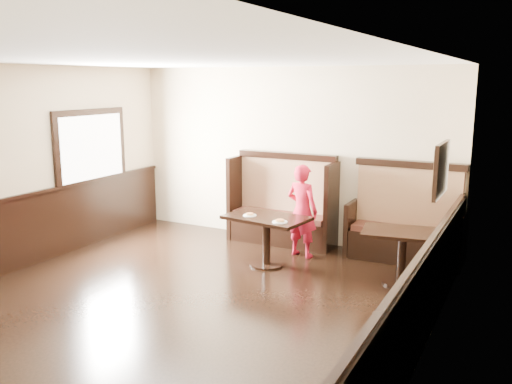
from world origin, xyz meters
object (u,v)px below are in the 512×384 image
Objects in this scene: table_neighbor at (402,244)px; child at (302,211)px; booth_neighbor at (405,228)px; booth_main at (283,210)px; table_main at (267,228)px.

table_neighbor is 0.79× the size of child.
child is (-1.40, -0.53, 0.21)m from booth_neighbor.
booth_main is 1.06× the size of booth_neighbor.
booth_main is 1.19m from table_main.
booth_neighbor reaches higher than child.
booth_main is at bearing -33.45° from child.
booth_neighbor is at bearing -0.05° from booth_main.
booth_main reaches higher than table_neighbor.
booth_neighbor is at bearing -148.76° from child.
child is at bearing -43.98° from booth_main.
booth_main is at bearing 111.16° from table_main.
table_main is (0.28, -1.16, 0.02)m from booth_main.
table_neighbor is at bearing -79.54° from booth_neighbor.
table_neighbor is 1.65m from child.
booth_neighbor is at bearing 42.50° from table_main.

